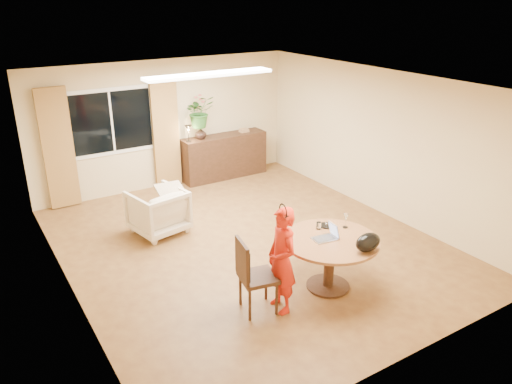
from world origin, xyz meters
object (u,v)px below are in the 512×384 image
at_px(child, 282,260).
at_px(sideboard, 224,156).
at_px(armchair, 158,211).
at_px(dining_chair, 258,275).
at_px(dining_table, 330,249).

distance_m(child, sideboard, 5.06).
relative_size(armchair, sideboard, 0.45).
bearing_deg(sideboard, dining_chair, -113.80).
xyz_separation_m(dining_table, sideboard, (0.93, 4.67, -0.11)).
distance_m(dining_chair, child, 0.36).
distance_m(dining_table, armchair, 3.16).
bearing_deg(dining_table, child, -175.47).
bearing_deg(child, armchair, -164.88).
distance_m(dining_chair, armchair, 2.80).
distance_m(dining_table, child, 0.85).
xyz_separation_m(armchair, sideboard, (2.27, 1.82, 0.09)).
bearing_deg(sideboard, dining_table, -101.21).
xyz_separation_m(dining_chair, child, (0.26, -0.13, 0.20)).
relative_size(child, armchair, 1.66).
distance_m(dining_table, sideboard, 4.76).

